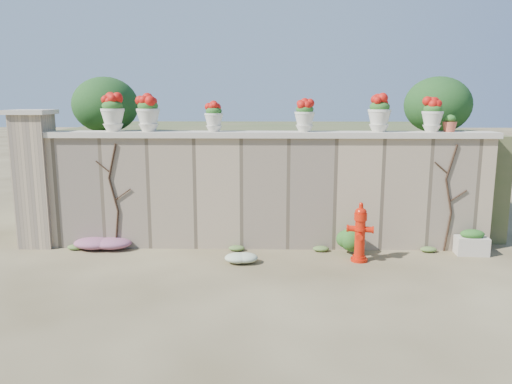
{
  "coord_description": "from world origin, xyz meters",
  "views": [
    {
      "loc": [
        0.03,
        -7.04,
        2.68
      ],
      "look_at": [
        -0.15,
        1.4,
        1.09
      ],
      "focal_mm": 35.0,
      "sensor_mm": 36.0,
      "label": 1
    }
  ],
  "objects_px": {
    "planter_box": "(472,243)",
    "terracotta_pot": "(450,124)",
    "fire_hydrant": "(360,232)",
    "urn_pot_0": "(113,113)"
  },
  "relations": [
    {
      "from": "fire_hydrant",
      "to": "urn_pot_0",
      "type": "height_order",
      "value": "urn_pot_0"
    },
    {
      "from": "fire_hydrant",
      "to": "planter_box",
      "type": "relative_size",
      "value": 1.78
    },
    {
      "from": "urn_pot_0",
      "to": "terracotta_pot",
      "type": "relative_size",
      "value": 2.24
    },
    {
      "from": "fire_hydrant",
      "to": "terracotta_pot",
      "type": "height_order",
      "value": "terracotta_pot"
    },
    {
      "from": "fire_hydrant",
      "to": "terracotta_pot",
      "type": "bearing_deg",
      "value": 39.82
    },
    {
      "from": "planter_box",
      "to": "terracotta_pot",
      "type": "bearing_deg",
      "value": 136.59
    },
    {
      "from": "urn_pot_0",
      "to": "terracotta_pot",
      "type": "distance_m",
      "value": 5.92
    },
    {
      "from": "planter_box",
      "to": "urn_pot_0",
      "type": "height_order",
      "value": "urn_pot_0"
    },
    {
      "from": "fire_hydrant",
      "to": "terracotta_pot",
      "type": "distance_m",
      "value": 2.52
    },
    {
      "from": "terracotta_pot",
      "to": "urn_pot_0",
      "type": "bearing_deg",
      "value": 180.0
    }
  ]
}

